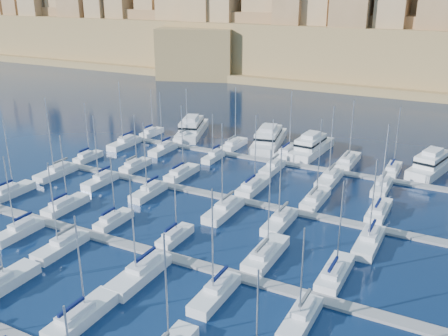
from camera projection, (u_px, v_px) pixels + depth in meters
The scene contains 46 objects.
ground at pixel (203, 222), 79.95m from camera, with size 600.00×600.00×0.00m, color black.
pontoon_mid_near at pixel (161, 254), 69.89m from camera, with size 84.00×2.00×0.40m, color slate.
pontoon_mid_far at pixel (231, 199), 88.20m from camera, with size 84.00×2.00×0.40m, color slate.
pontoon_far at pixel (278, 162), 106.51m from camera, with size 84.00×2.00×0.40m, color slate.
sailboat_2 at pixel (0, 284), 61.97m from camera, with size 3.03×10.10×17.31m.
sailboat_3 at pixel (82, 316), 55.99m from camera, with size 2.93×9.75×13.17m.
sailboat_12 at pixel (11, 191), 89.86m from camera, with size 2.66×8.87×14.20m.
sailboat_13 at pixel (65, 205), 84.16m from camera, with size 2.65×8.84×13.20m.
sailboat_14 at pixel (113, 220), 78.90m from camera, with size 2.25×7.50×11.50m.
sailboat_15 at pixel (175, 237), 73.79m from camera, with size 2.21×7.36×10.43m.
sailboat_16 at pixel (266, 254), 68.87m from camera, with size 3.09×10.29×16.01m.
sailboat_17 at pixel (335, 273), 64.27m from camera, with size 2.85×9.49×13.65m.
sailboat_19 at pixel (18, 231), 75.30m from camera, with size 2.48×8.28×13.12m.
sailboat_20 at pixel (61, 246), 71.04m from camera, with size 2.69×8.98×13.80m.
sailboat_21 at pixel (140, 274), 64.17m from camera, with size 3.16×10.53×14.78m.
sailboat_22 at pixel (215, 293), 60.14m from camera, with size 2.70×9.01×14.85m.
sailboat_23 at pixel (301, 318), 55.58m from camera, with size 2.62×8.73×12.51m.
sailboat_24 at pixel (88, 157), 108.00m from camera, with size 2.19×7.30×12.87m.
sailboat_25 at pixel (135, 166), 102.89m from camera, with size 2.41×8.04×11.64m.
sailboat_26 at pixel (182, 173), 98.61m from camera, with size 2.77×9.23×14.63m.
sailboat_27 at pixel (253, 186), 92.17m from camera, with size 2.97×9.89×14.51m.
sailboat_28 at pixel (315, 199), 86.75m from camera, with size 2.82×9.41×15.23m.
sailboat_29 at pixel (379, 211), 82.05m from camera, with size 2.82×9.40×15.38m.
sailboat_30 at pixel (56, 172), 99.09m from camera, with size 2.84×9.48×16.12m.
sailboat_31 at pixel (101, 181), 94.94m from camera, with size 2.45×8.18×13.86m.
sailboat_32 at pixel (149, 192), 89.81m from camera, with size 2.59×8.63×13.97m.
sailboat_33 at pixel (224, 210), 82.46m from camera, with size 2.98×9.94×15.97m.
sailboat_34 at pixel (280, 221), 78.45m from camera, with size 2.80×9.34×13.59m.
sailboat_35 at pixel (369, 242), 72.20m from camera, with size 2.94×9.80×13.86m.
sailboat_36 at pixel (152, 133), 125.99m from camera, with size 2.29×7.62×11.99m.
sailboat_37 at pixel (186, 137), 121.97m from camera, with size 2.53×8.45×12.94m.
sailboat_38 at pixel (234, 145), 116.48m from camera, with size 2.68×8.93×14.35m.
sailboat_39 at pixel (288, 152), 111.27m from camera, with size 3.06×10.21×14.64m.
sailboat_40 at pixel (348, 161), 105.46m from camera, with size 3.09×10.30×13.99m.
sailboat_41 at pixel (393, 170), 100.58m from camera, with size 2.48×8.27×13.86m.
sailboat_42 at pixel (125, 143), 117.46m from camera, with size 2.89×9.64×15.65m.
sailboat_43 at pixel (163, 149), 113.35m from camera, with size 2.53×8.43×14.16m.
sailboat_44 at pixel (214, 157), 108.31m from camera, with size 2.17×7.23×10.59m.
sailboat_45 at pixel (273, 168), 101.69m from camera, with size 2.53×8.44×11.25m.
sailboat_46 at pixel (329, 179), 95.79m from camera, with size 2.99×9.97×15.45m.
sailboat_47 at pixel (382, 187), 92.05m from camera, with size 2.62×8.73×13.10m.
motor_yacht_a at pixel (192, 128), 126.27m from camera, with size 10.88×18.46×5.25m.
motor_yacht_b at pixel (269, 139), 117.56m from camera, with size 9.36×19.44×5.25m.
motor_yacht_c at pixel (311, 146), 111.94m from camera, with size 5.92×16.63×5.25m.
motor_yacht_d at pixel (432, 164), 100.75m from camera, with size 8.51×16.75×5.25m.
fortified_city at pixel (391, 40), 204.17m from camera, with size 460.00×108.95×59.52m.
Camera 1 is at (36.38, -62.36, 35.58)m, focal length 40.00 mm.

